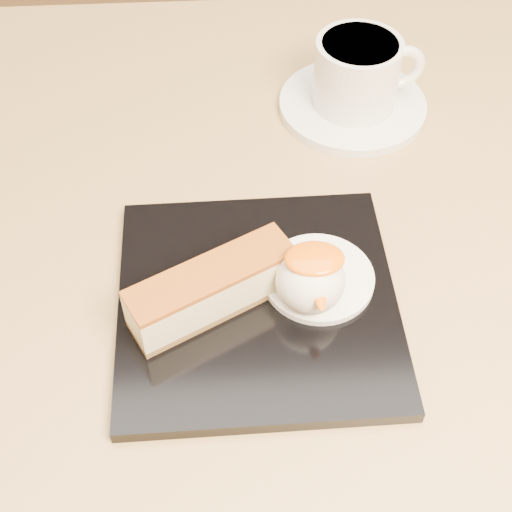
{
  "coord_description": "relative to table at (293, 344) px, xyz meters",
  "views": [
    {
      "loc": [
        -0.06,
        -0.4,
        1.19
      ],
      "look_at": [
        -0.04,
        -0.04,
        0.76
      ],
      "focal_mm": 50.0,
      "sensor_mm": 36.0,
      "label": 1
    }
  ],
  "objects": [
    {
      "name": "saucer",
      "position": [
        0.07,
        0.18,
        0.16
      ],
      "size": [
        0.15,
        0.15,
        0.01
      ],
      "primitive_type": "cylinder",
      "color": "white",
      "rests_on": "table"
    },
    {
      "name": "ice_cream_scoop",
      "position": [
        -0.0,
        -0.07,
        0.19
      ],
      "size": [
        0.05,
        0.05,
        0.05
      ],
      "primitive_type": "sphere",
      "color": "white",
      "rests_on": "cream_smear"
    },
    {
      "name": "table",
      "position": [
        0.0,
        0.0,
        0.0
      ],
      "size": [
        0.8,
        0.8,
        0.72
      ],
      "color": "black",
      "rests_on": "ground"
    },
    {
      "name": "mint_sprig",
      "position": [
        -0.02,
        -0.02,
        0.17
      ],
      "size": [
        0.03,
        0.02,
        0.0
      ],
      "color": "green",
      "rests_on": "cream_smear"
    },
    {
      "name": "coffee_cup",
      "position": [
        0.07,
        0.18,
        0.2
      ],
      "size": [
        0.11,
        0.08,
        0.07
      ],
      "rotation": [
        0.0,
        0.0,
        0.15
      ],
      "color": "white",
      "rests_on": "saucer"
    },
    {
      "name": "mango_sauce",
      "position": [
        0.0,
        -0.07,
        0.22
      ],
      "size": [
        0.05,
        0.03,
        0.01
      ],
      "primitive_type": "ellipsoid",
      "color": "#FF6B08",
      "rests_on": "ice_cream_scoop"
    },
    {
      "name": "cheesecake",
      "position": [
        -0.08,
        -0.07,
        0.19
      ],
      "size": [
        0.13,
        0.09,
        0.04
      ],
      "rotation": [
        0.0,
        0.0,
        0.48
      ],
      "color": "brown",
      "rests_on": "dessert_plate"
    },
    {
      "name": "cream_smear",
      "position": [
        0.01,
        -0.05,
        0.17
      ],
      "size": [
        0.09,
        0.09,
        0.01
      ],
      "primitive_type": "cylinder",
      "color": "white",
      "rests_on": "dessert_plate"
    },
    {
      "name": "dessert_plate",
      "position": [
        -0.04,
        -0.06,
        0.16
      ],
      "size": [
        0.22,
        0.22,
        0.01
      ],
      "primitive_type": "cube",
      "rotation": [
        0.0,
        0.0,
        0.01
      ],
      "color": "black",
      "rests_on": "table"
    }
  ]
}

